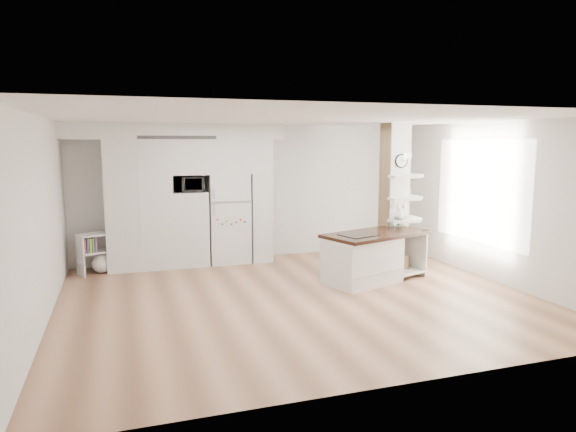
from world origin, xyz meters
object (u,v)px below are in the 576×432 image
(kitchen_island, at_px, (367,257))
(bookshelf, at_px, (99,256))
(floor_plant_a, at_px, (394,265))
(refrigerator, at_px, (228,218))

(kitchen_island, bearing_deg, bookshelf, 136.66)
(kitchen_island, height_order, floor_plant_a, kitchen_island)
(refrigerator, distance_m, kitchen_island, 2.96)
(refrigerator, height_order, floor_plant_a, refrigerator)
(bookshelf, bearing_deg, kitchen_island, -48.92)
(refrigerator, xyz_separation_m, floor_plant_a, (2.44, -2.23, -0.61))
(refrigerator, relative_size, kitchen_island, 0.86)
(kitchen_island, distance_m, bookshelf, 4.79)
(refrigerator, xyz_separation_m, kitchen_island, (1.93, -2.20, -0.44))
(bookshelf, height_order, floor_plant_a, bookshelf)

